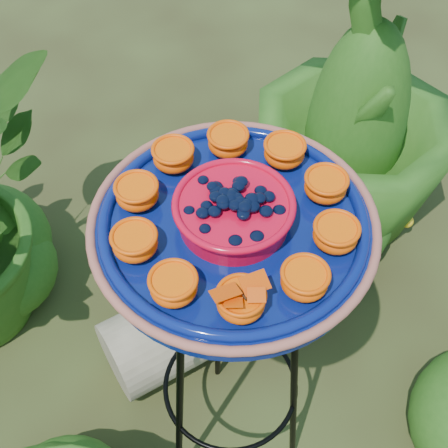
# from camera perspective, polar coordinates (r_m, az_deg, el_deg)

# --- Properties ---
(ground_plane) EXTENTS (20.00, 20.00, 0.00)m
(ground_plane) POSITION_cam_1_polar(r_m,az_deg,el_deg) (1.82, 1.61, -14.30)
(ground_plane) COLOR black
(ground_plane) RESTS_ON ground
(tripod_stand) EXTENTS (0.36, 0.36, 0.86)m
(tripod_stand) POSITION_cam_1_polar(r_m,az_deg,el_deg) (1.29, 0.67, -10.43)
(tripod_stand) COLOR black
(tripod_stand) RESTS_ON ground
(feeder_dish) EXTENTS (0.50, 0.50, 0.10)m
(feeder_dish) POSITION_cam_1_polar(r_m,az_deg,el_deg) (0.97, 0.88, 0.16)
(feeder_dish) COLOR navy
(feeder_dish) RESTS_ON tripod_stand
(driftwood_log) EXTENTS (0.71, 0.34, 0.23)m
(driftwood_log) POSITION_cam_1_polar(r_m,az_deg,el_deg) (1.80, -0.29, -7.66)
(driftwood_log) COLOR tan
(driftwood_log) RESTS_ON ground
(shrub_back_right) EXTENTS (0.86, 0.86, 1.09)m
(shrub_back_right) POSITION_cam_1_polar(r_m,az_deg,el_deg) (1.80, 12.63, 11.92)
(shrub_back_right) COLOR #265416
(shrub_back_right) RESTS_ON ground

